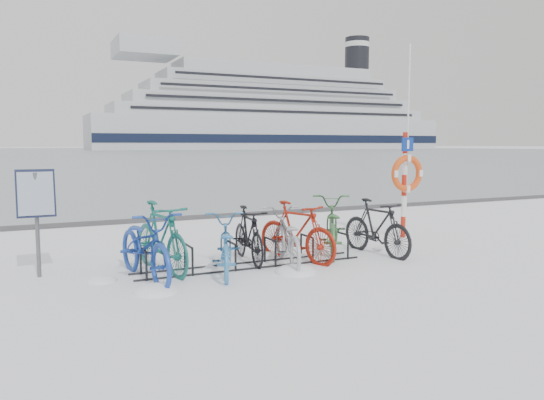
% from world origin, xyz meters
% --- Properties ---
extents(ground, '(900.00, 900.00, 0.00)m').
position_xyz_m(ground, '(0.00, 0.00, 0.00)').
color(ground, white).
rests_on(ground, ground).
extents(ice_sheet, '(400.00, 298.00, 0.02)m').
position_xyz_m(ice_sheet, '(0.00, 155.00, 0.01)').
color(ice_sheet, '#99A4AD').
rests_on(ice_sheet, ground).
extents(quay_edge, '(400.00, 0.25, 0.10)m').
position_xyz_m(quay_edge, '(0.00, 5.90, 0.05)').
color(quay_edge, '#3F3F42').
rests_on(quay_edge, ground).
extents(bike_rack, '(4.00, 0.48, 0.46)m').
position_xyz_m(bike_rack, '(0.00, 0.00, 0.18)').
color(bike_rack, black).
rests_on(bike_rack, ground).
extents(info_board, '(0.56, 0.22, 1.68)m').
position_xyz_m(info_board, '(-3.27, 0.70, 1.21)').
color(info_board, '#595B5E').
rests_on(info_board, ground).
extents(lifebuoy_station, '(0.81, 0.23, 4.22)m').
position_xyz_m(lifebuoy_station, '(4.17, 1.13, 1.42)').
color(lifebuoy_station, '#B61F0E').
rests_on(lifebuoy_station, ground).
extents(cruise_ferry, '(145.95, 27.51, 47.95)m').
position_xyz_m(cruise_ferry, '(88.60, 189.52, 13.06)').
color(cruise_ferry, silver).
rests_on(cruise_ferry, ground).
extents(bike_0, '(1.01, 2.19, 1.11)m').
position_xyz_m(bike_0, '(-1.78, -0.10, 0.55)').
color(bike_0, '#1C3E9D').
rests_on(bike_0, ground).
extents(bike_1, '(0.91, 2.02, 1.17)m').
position_xyz_m(bike_1, '(-1.45, 0.30, 0.59)').
color(bike_1, '#176156').
rests_on(bike_1, ground).
extents(bike_2, '(1.20, 1.94, 0.96)m').
position_xyz_m(bike_2, '(-0.55, -0.25, 0.48)').
color(bike_2, '#347CBA').
rests_on(bike_2, ground).
extents(bike_3, '(0.64, 1.71, 1.01)m').
position_xyz_m(bike_3, '(0.11, 0.38, 0.50)').
color(bike_3, black).
rests_on(bike_3, ground).
extents(bike_4, '(1.12, 2.00, 0.99)m').
position_xyz_m(bike_4, '(0.63, -0.10, 0.50)').
color(bike_4, '#A4A6AC').
rests_on(bike_4, ground).
extents(bike_5, '(1.09, 1.88, 1.09)m').
position_xyz_m(bike_5, '(0.92, 0.09, 0.54)').
color(bike_5, '#9B1E0F').
rests_on(bike_5, ground).
extents(bike_6, '(1.67, 2.18, 1.10)m').
position_xyz_m(bike_6, '(1.83, 0.41, 0.55)').
color(bike_6, '#346A37').
rests_on(bike_6, ground).
extents(bike_7, '(0.72, 1.83, 1.07)m').
position_xyz_m(bike_7, '(2.53, -0.06, 0.54)').
color(bike_7, black).
rests_on(bike_7, ground).
extents(snow_drifts, '(5.74, 2.05, 0.24)m').
position_xyz_m(snow_drifts, '(-0.09, -0.31, 0.00)').
color(snow_drifts, white).
rests_on(snow_drifts, ground).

